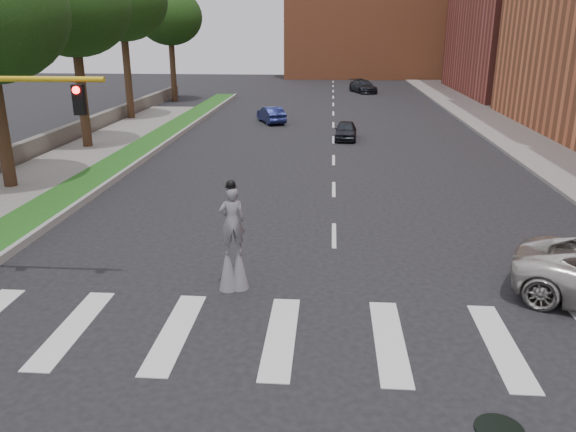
% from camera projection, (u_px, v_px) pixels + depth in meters
% --- Properties ---
extents(ground_plane, '(160.00, 160.00, 0.00)m').
position_uv_depth(ground_plane, '(335.00, 362.00, 12.38)').
color(ground_plane, black).
rests_on(ground_plane, ground).
extents(grass_median, '(2.00, 60.00, 0.25)m').
position_uv_depth(grass_median, '(132.00, 155.00, 32.06)').
color(grass_median, '#1A5016').
rests_on(grass_median, ground).
extents(median_curb, '(0.20, 60.00, 0.28)m').
position_uv_depth(median_curb, '(150.00, 155.00, 31.98)').
color(median_curb, gray).
rests_on(median_curb, ground).
extents(sidewalk_right, '(5.00, 90.00, 0.18)m').
position_uv_depth(sidewalk_right, '(534.00, 144.00, 35.08)').
color(sidewalk_right, slate).
rests_on(sidewalk_right, ground).
extents(stone_wall, '(0.50, 56.00, 1.10)m').
position_uv_depth(stone_wall, '(55.00, 139.00, 34.21)').
color(stone_wall, '#5E5951').
rests_on(stone_wall, ground).
extents(manhole, '(0.90, 0.90, 0.04)m').
position_uv_depth(manhole, '(499.00, 430.00, 10.27)').
color(manhole, black).
rests_on(manhole, ground).
extents(building_backdrop, '(26.00, 14.00, 18.00)m').
position_uv_depth(building_backdrop, '(375.00, 14.00, 82.81)').
color(building_backdrop, '#C5683E').
rests_on(building_backdrop, ground).
extents(stilt_performer, '(0.83, 0.65, 3.18)m').
position_uv_depth(stilt_performer, '(233.00, 245.00, 15.46)').
color(stilt_performer, '#372416').
rests_on(stilt_performer, ground).
extents(car_near, '(1.57, 3.54, 1.19)m').
position_uv_depth(car_near, '(346.00, 130.00, 36.94)').
color(car_near, black).
rests_on(car_near, ground).
extents(car_mid, '(2.71, 4.04, 1.26)m').
position_uv_depth(car_mid, '(271.00, 115.00, 43.40)').
color(car_mid, navy).
rests_on(car_mid, ground).
extents(car_far, '(3.46, 5.22, 1.40)m').
position_uv_depth(car_far, '(363.00, 86.00, 63.71)').
color(car_far, black).
rests_on(car_far, ground).
extents(tree_3, '(6.53, 6.53, 10.91)m').
position_uv_depth(tree_3, '(72.00, 8.00, 31.63)').
color(tree_3, '#372416').
rests_on(tree_3, ground).
extents(tree_4, '(6.87, 6.87, 11.83)m').
position_uv_depth(tree_4, '(121.00, 2.00, 42.09)').
color(tree_4, '#372416').
rests_on(tree_4, ground).
extents(tree_5, '(6.25, 6.25, 10.66)m').
position_uv_depth(tree_5, '(170.00, 17.00, 53.95)').
color(tree_5, '#372416').
rests_on(tree_5, ground).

